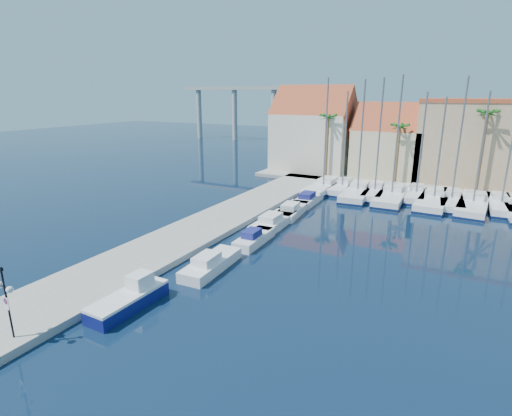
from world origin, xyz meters
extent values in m
plane|color=black|center=(0.00, 0.00, 0.00)|extent=(260.00, 260.00, 0.00)
cube|color=gray|center=(-9.00, 13.50, 0.25)|extent=(6.00, 77.00, 0.50)
cube|color=gray|center=(10.00, 48.00, 0.25)|extent=(54.00, 16.00, 0.50)
cylinder|color=black|center=(-7.00, -4.98, 2.47)|extent=(0.10, 0.10, 3.95)
cylinder|color=black|center=(-7.25, -4.97, 3.36)|extent=(0.50, 0.08, 0.05)
cylinder|color=black|center=(-6.75, -5.00, 3.36)|extent=(0.50, 0.08, 0.05)
sphere|color=white|center=(-6.51, -5.01, 3.36)|extent=(0.36, 0.36, 0.36)
cube|color=black|center=(-7.00, -4.98, 4.35)|extent=(0.22, 0.13, 0.16)
cube|color=white|center=(-7.00, -5.04, 2.57)|extent=(0.49, 0.06, 0.49)
cylinder|color=red|center=(-7.01, -5.07, 2.62)|extent=(0.34, 0.04, 0.34)
cylinder|color=#1933A5|center=(-7.01, -5.08, 2.62)|extent=(0.24, 0.03, 0.24)
cube|color=white|center=(-7.00, -5.04, 2.23)|extent=(0.40, 0.05, 0.14)
cube|color=navy|center=(-4.56, 0.60, 0.40)|extent=(1.86, 5.35, 0.80)
cube|color=white|center=(-4.56, 0.60, 0.89)|extent=(1.86, 5.35, 0.18)
cube|color=white|center=(-4.55, 1.66, 1.38)|extent=(1.18, 1.44, 0.98)
cube|color=white|center=(-3.28, 7.63, 0.40)|extent=(2.24, 6.17, 0.80)
cube|color=white|center=(-3.25, 7.03, 1.10)|extent=(1.46, 2.19, 0.60)
cube|color=white|center=(-3.01, 13.90, 0.40)|extent=(1.81, 5.25, 0.80)
cube|color=navy|center=(-3.00, 13.38, 1.10)|extent=(1.22, 1.85, 0.60)
cube|color=white|center=(-3.57, 18.99, 0.40)|extent=(2.37, 7.05, 0.80)
cube|color=white|center=(-3.55, 18.29, 1.10)|extent=(1.61, 2.48, 0.60)
cube|color=white|center=(-3.53, 23.48, 0.40)|extent=(2.68, 6.71, 0.80)
cube|color=white|center=(-3.47, 22.83, 1.10)|extent=(1.67, 2.41, 0.60)
cube|color=white|center=(-3.67, 28.87, 0.40)|extent=(2.27, 6.52, 0.80)
cube|color=navy|center=(-3.65, 28.23, 1.10)|extent=(1.52, 2.30, 0.60)
cube|color=white|center=(-3.95, 35.59, 0.50)|extent=(3.25, 10.75, 1.00)
cube|color=#0D1B45|center=(-3.95, 35.59, 0.18)|extent=(3.31, 10.81, 0.28)
cube|color=white|center=(-3.90, 36.65, 1.30)|extent=(2.08, 3.28, 0.60)
cylinder|color=slate|center=(-3.97, 35.06, 7.79)|extent=(0.20, 0.20, 13.57)
cube|color=white|center=(-1.69, 36.48, 0.50)|extent=(2.34, 8.26, 1.00)
cube|color=#0D1B45|center=(-1.69, 36.48, 0.18)|extent=(2.40, 8.33, 0.28)
cube|color=white|center=(-1.67, 37.30, 1.30)|extent=(1.56, 2.50, 0.60)
cylinder|color=slate|center=(-1.70, 36.07, 6.98)|extent=(0.20, 0.20, 11.96)
cube|color=white|center=(0.68, 35.15, 0.50)|extent=(3.72, 11.40, 1.00)
cube|color=#0D1B45|center=(0.68, 35.15, 0.18)|extent=(3.78, 11.46, 0.28)
cube|color=white|center=(0.60, 36.27, 1.30)|extent=(2.28, 3.50, 0.60)
cylinder|color=slate|center=(0.72, 34.59, 7.64)|extent=(0.20, 0.20, 13.29)
cube|color=white|center=(2.64, 35.99, 0.50)|extent=(2.94, 9.16, 1.00)
cube|color=#0D1B45|center=(2.64, 35.99, 0.18)|extent=(3.00, 9.23, 0.28)
cube|color=white|center=(2.58, 36.89, 1.30)|extent=(1.82, 2.81, 0.60)
cylinder|color=slate|center=(2.67, 35.54, 7.74)|extent=(0.20, 0.20, 13.48)
cube|color=white|center=(4.87, 35.39, 0.50)|extent=(3.29, 11.81, 1.00)
cube|color=#0D1B45|center=(4.87, 35.39, 0.18)|extent=(3.35, 11.87, 0.28)
cube|color=white|center=(4.85, 36.56, 1.30)|extent=(2.21, 3.57, 0.60)
cylinder|color=slate|center=(4.88, 34.80, 7.86)|extent=(0.20, 0.20, 13.73)
cube|color=white|center=(7.47, 36.96, 0.50)|extent=(2.52, 8.30, 1.00)
cube|color=#0D1B45|center=(7.47, 36.96, 0.18)|extent=(2.58, 8.36, 0.28)
cube|color=white|center=(7.43, 37.78, 1.30)|extent=(1.61, 2.53, 0.60)
cylinder|color=slate|center=(7.49, 36.55, 6.93)|extent=(0.20, 0.20, 11.86)
cube|color=white|center=(9.67, 35.69, 0.50)|extent=(3.60, 11.97, 1.00)
cube|color=#0D1B45|center=(9.67, 35.69, 0.18)|extent=(3.66, 12.04, 0.28)
cube|color=white|center=(9.73, 36.87, 1.30)|extent=(2.31, 3.65, 0.60)
cylinder|color=slate|center=(9.65, 35.09, 6.66)|extent=(0.20, 0.20, 11.32)
cube|color=white|center=(11.46, 35.90, 0.50)|extent=(3.31, 9.82, 1.00)
cube|color=#0D1B45|center=(11.46, 35.90, 0.18)|extent=(3.38, 9.88, 0.28)
cube|color=white|center=(11.38, 36.86, 1.30)|extent=(1.99, 3.03, 0.60)
cylinder|color=slate|center=(11.50, 35.42, 7.75)|extent=(0.20, 0.20, 13.50)
cube|color=white|center=(13.78, 35.42, 0.50)|extent=(3.65, 11.38, 1.00)
cube|color=#0D1B45|center=(13.78, 35.42, 0.18)|extent=(3.72, 11.44, 0.28)
cube|color=white|center=(13.85, 36.54, 1.30)|extent=(2.26, 3.49, 0.60)
cylinder|color=slate|center=(13.74, 34.86, 6.97)|extent=(0.20, 0.20, 11.94)
cube|color=white|center=(16.50, 36.45, 0.50)|extent=(2.81, 9.32, 1.00)
cube|color=#0D1B45|center=(16.50, 36.45, 0.18)|extent=(2.87, 9.39, 0.28)
cube|color=white|center=(16.46, 37.37, 1.30)|extent=(1.80, 2.84, 0.60)
cylinder|color=slate|center=(16.52, 35.98, 6.10)|extent=(0.20, 0.20, 10.20)
cube|color=beige|center=(-10.00, 47.00, 5.00)|extent=(12.00, 9.00, 9.00)
cube|color=#953F20|center=(-10.00, 47.00, 9.50)|extent=(12.30, 9.00, 9.00)
cube|color=beige|center=(2.00, 47.00, 4.00)|extent=(10.00, 8.00, 7.00)
cube|color=#953F20|center=(2.00, 47.00, 7.50)|extent=(10.30, 8.00, 8.00)
cube|color=tan|center=(13.00, 48.00, 6.00)|extent=(14.00, 10.00, 11.00)
cube|color=#953F20|center=(13.00, 48.00, 11.75)|extent=(14.20, 10.20, 0.50)
cylinder|color=brown|center=(-6.00, 42.00, 5.00)|extent=(0.36, 0.36, 9.00)
sphere|color=#1A5B1A|center=(-6.00, 42.00, 9.35)|extent=(2.60, 2.60, 2.60)
cylinder|color=brown|center=(4.00, 42.00, 4.50)|extent=(0.36, 0.36, 8.00)
sphere|color=#1A5B1A|center=(4.00, 42.00, 8.35)|extent=(2.60, 2.60, 2.60)
cylinder|color=brown|center=(14.00, 42.00, 5.50)|extent=(0.36, 0.36, 10.00)
sphere|color=#1A5B1A|center=(14.00, 42.00, 10.35)|extent=(2.60, 2.60, 2.60)
cube|color=#9E9E99|center=(-38.00, 82.00, 14.00)|extent=(48.00, 2.20, 0.90)
cylinder|color=#9E9E99|center=(-58.00, 82.00, 7.00)|extent=(1.40, 1.40, 14.00)
cylinder|color=#9E9E99|center=(-46.00, 82.00, 7.00)|extent=(1.40, 1.40, 14.00)
cylinder|color=#9E9E99|center=(-34.00, 82.00, 7.00)|extent=(1.40, 1.40, 14.00)
cylinder|color=#9E9E99|center=(-22.00, 82.00, 7.00)|extent=(1.40, 1.40, 14.00)
camera|label=1|loc=(12.60, -14.94, 12.68)|focal=28.00mm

